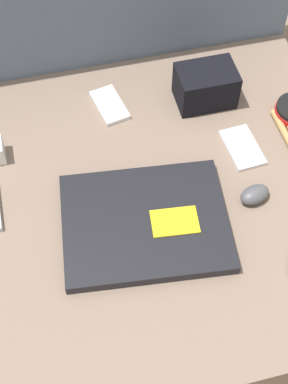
{
  "coord_description": "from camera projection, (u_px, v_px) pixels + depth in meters",
  "views": [
    {
      "loc": [
        -0.14,
        -0.57,
        1.05
      ],
      "look_at": [
        0.0,
        0.0,
        0.16
      ],
      "focal_mm": 50.0,
      "sensor_mm": 36.0,
      "label": 1
    }
  ],
  "objects": [
    {
      "name": "ground_plane",
      "position": [
        144.0,
        232.0,
        1.2
      ],
      "size": [
        8.0,
        8.0,
        0.0
      ],
      "primitive_type": "plane",
      "color": "#7A6651"
    },
    {
      "name": "couch_seat",
      "position": [
        144.0,
        216.0,
        1.14
      ],
      "size": [
        0.92,
        0.79,
        0.14
      ],
      "color": "#7A6656",
      "rests_on": "ground_plane"
    },
    {
      "name": "laptop",
      "position": [
        145.0,
        223.0,
        1.03
      ],
      "size": [
        0.34,
        0.28,
        0.03
      ],
      "rotation": [
        0.0,
        0.0,
        -0.11
      ],
      "color": "black",
      "rests_on": "couch_seat"
    },
    {
      "name": "computer_mouse",
      "position": [
        255.0,
        195.0,
        1.07
      ],
      "size": [
        0.07,
        0.06,
        0.03
      ],
      "rotation": [
        0.0,
        0.0,
        0.26
      ],
      "color": "#4C4C51",
      "rests_on": "couch_seat"
    },
    {
      "name": "phone_silver",
      "position": [
        110.0,
        105.0,
        1.21
      ],
      "size": [
        0.08,
        0.12,
        0.01
      ],
      "rotation": [
        0.0,
        0.0,
        0.2
      ],
      "color": "silver",
      "rests_on": "couch_seat"
    },
    {
      "name": "phone_small",
      "position": [
        242.0,
        147.0,
        1.15
      ],
      "size": [
        0.07,
        0.12,
        0.01
      ],
      "rotation": [
        0.0,
        0.0,
        0.07
      ],
      "color": "silver",
      "rests_on": "couch_seat"
    },
    {
      "name": "camera_pouch",
      "position": [
        206.0,
        86.0,
        1.19
      ],
      "size": [
        0.13,
        0.09,
        0.09
      ],
      "color": "black",
      "rests_on": "couch_seat"
    }
  ]
}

